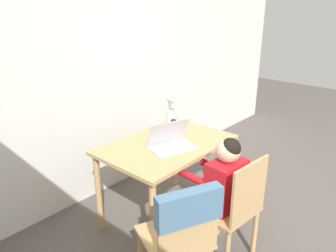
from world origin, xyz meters
The scene contains 8 objects.
wall_back centered at (0.00, 2.23, 1.25)m, with size 6.40×0.05×2.50m.
dining_table centered at (-0.01, 1.40, 0.63)m, with size 1.09×0.72×0.73m.
chair_occupied centered at (-0.10, 0.71, 0.44)m, with size 0.43×0.43×0.85m.
chair_spare centered at (-0.62, 0.73, 0.58)m, with size 0.54×0.55×0.86m.
person_seated centered at (-0.09, 0.83, 0.61)m, with size 0.33×0.44×0.97m.
laptop centered at (-0.05, 1.32, 0.78)m, with size 0.41×0.32×0.22m.
flower_vase centered at (0.15, 1.50, 0.87)m, with size 0.09×0.09×0.35m.
water_bottle centered at (0.06, 1.39, 0.81)m, with size 0.07×0.07×0.19m.
Camera 1 is at (-1.87, -0.25, 1.81)m, focal length 35.00 mm.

